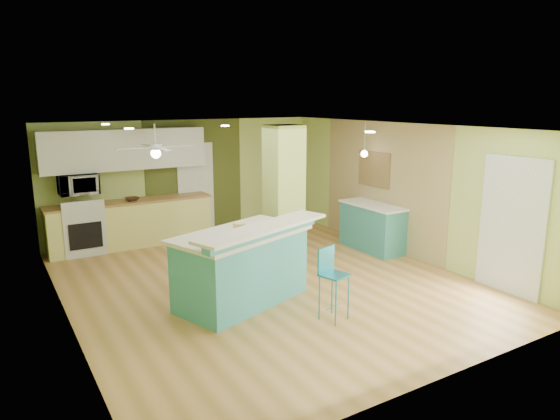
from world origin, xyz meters
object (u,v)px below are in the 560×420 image
object	(u,v)px
bar_stool	(331,272)
side_counter	(372,227)
fruit_bowl	(132,199)
canister	(239,228)
peninsula	(243,265)

from	to	relation	value
bar_stool	side_counter	bearing A→B (deg)	24.09
fruit_bowl	side_counter	bearing A→B (deg)	-33.72
fruit_bowl	canister	xyz separation A→B (m)	(0.52, -3.72, 0.16)
bar_stool	canister	xyz separation A→B (m)	(-0.82, 1.09, 0.47)
bar_stool	canister	bearing A→B (deg)	111.59
fruit_bowl	canister	bearing A→B (deg)	-82.05
peninsula	canister	world-z (taller)	peninsula
peninsula	bar_stool	distance (m)	1.35
side_counter	bar_stool	bearing A→B (deg)	-140.69
side_counter	canister	xyz separation A→B (m)	(-3.45, -1.07, 0.68)
peninsula	fruit_bowl	bearing A→B (deg)	79.67
peninsula	bar_stool	xyz separation A→B (m)	(0.76, -1.11, 0.10)
side_counter	peninsula	bearing A→B (deg)	-162.80
canister	peninsula	bearing A→B (deg)	18.28
bar_stool	fruit_bowl	bearing A→B (deg)	90.29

